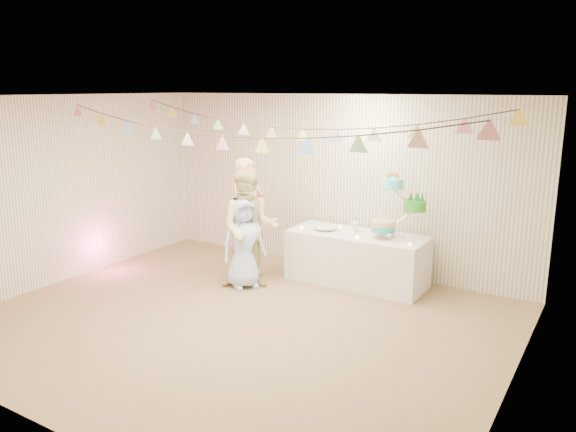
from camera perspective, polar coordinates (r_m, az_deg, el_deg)
The scene contains 23 objects.
floor at distance 6.74m, azimuth -5.10°, elevation -10.70°, with size 6.00×6.00×0.00m, color olive.
ceiling at distance 6.17m, azimuth -5.60°, elevation 12.00°, with size 6.00×6.00×0.00m, color silver.
back_wall at distance 8.42m, azimuth 4.90°, elevation 3.37°, with size 6.00×6.00×0.00m, color white.
front_wall at distance 4.65m, azimuth -24.18°, elevation -5.71°, with size 6.00×6.00×0.00m, color white.
left_wall at distance 8.45m, azimuth -21.89°, elevation 2.51°, with size 5.00×5.00×0.00m, color white.
right_wall at distance 5.17m, azimuth 22.41°, elevation -3.73°, with size 5.00×5.00×0.00m, color white.
table at distance 7.92m, azimuth 6.98°, elevation -4.30°, with size 1.91×0.77×0.72m, color silver.
cake_stand at distance 7.56m, azimuth 11.09°, elevation 1.05°, with size 0.75×0.44×0.83m, color silver, non-canonical shape.
cake_bottom at distance 7.64m, azimuth 9.77°, elevation -1.33°, with size 0.31×0.31×0.15m, color #25A9B1, non-canonical shape.
cake_middle at distance 7.60m, azimuth 12.58°, elevation 0.57°, with size 0.27×0.27×0.22m, color #288B1E, non-canonical shape.
cake_top_tier at distance 7.52m, azimuth 10.65°, elevation 2.62°, with size 0.25×0.25×0.19m, color #50F3FE, non-canonical shape.
platter at distance 7.97m, azimuth 3.79°, elevation -1.13°, with size 0.32×0.32×0.02m, color white.
posy at distance 7.87m, azimuth 6.81°, elevation -0.86°, with size 0.14×0.14×0.16m, color white, non-canonical shape.
person_adult_a at distance 8.05m, azimuth -4.05°, elevation -0.21°, with size 0.63×0.41×1.73m, color #EE9C7C.
person_adult_b at distance 7.63m, azimuth -3.91°, elevation -1.30°, with size 0.80×0.62×1.64m, color #D8C785.
person_child at distance 7.67m, azimuth -4.51°, elevation -2.75°, with size 0.61×0.40×1.25m, color #B2CEFD.
bunting_back at distance 7.09m, azimuth -0.11°, elevation 10.16°, with size 5.60×1.10×0.40m, color pink, non-canonical shape.
bunting_front at distance 6.02m, azimuth -6.70°, elevation 9.28°, with size 5.60×0.90×0.36m, color #72A5E5, non-canonical shape.
tealight_0 at distance 8.05m, azimuth 1.42°, elevation -1.17°, with size 0.04×0.04×0.03m, color #FFD88C.
tealight_1 at distance 8.12m, azimuth 5.34°, elevation -1.09°, with size 0.04×0.04×0.03m, color #FFD88C.
tealight_2 at distance 7.59m, azimuth 7.05°, elevation -2.14°, with size 0.04×0.04×0.03m, color #FFD88C.
tealight_3 at distance 7.89m, azimuth 10.03°, elevation -1.66°, with size 0.04×0.04×0.03m, color #FFD88C.
tealight_4 at distance 7.37m, azimuth 12.27°, elevation -2.81°, with size 0.04×0.04×0.03m, color #FFD88C.
Camera 1 is at (3.72, -4.93, 2.70)m, focal length 35.00 mm.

